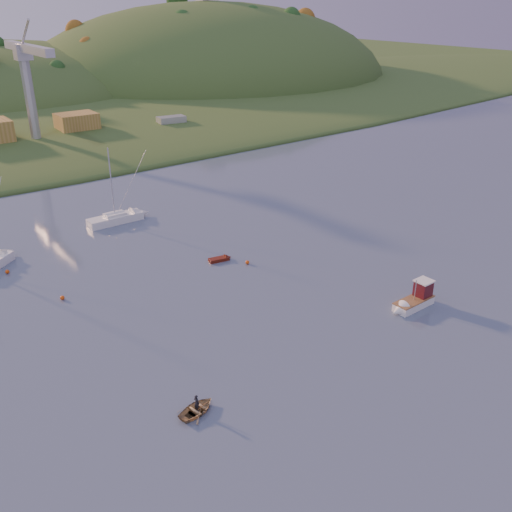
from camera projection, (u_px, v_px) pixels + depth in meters
hill_right at (210, 81)px, 233.33m from camera, size 150.00×130.00×60.00m
wharf at (48, 141)px, 130.79m from camera, size 42.00×16.00×2.40m
shed_east at (77, 122)px, 135.25m from camera, size 9.00×7.00×4.00m
dock_crane at (28, 71)px, 119.88m from camera, size 3.20×28.00×20.30m
fishing_boat at (412, 302)px, 63.03m from camera, size 6.11×2.05×3.87m
sailboat_far at (115, 218)px, 87.00m from camera, size 8.40×2.57×11.64m
canoe at (197, 409)px, 47.39m from camera, size 3.92×3.19×0.72m
paddler at (197, 405)px, 47.22m from camera, size 0.48×0.63×1.53m
red_tender at (223, 258)px, 74.87m from camera, size 3.25×1.59×1.06m
work_vessel at (172, 127)px, 143.98m from camera, size 16.58×7.48×4.12m
buoy_1 at (247, 262)px, 73.74m from camera, size 0.50×0.50×0.50m
buoy_2 at (7, 272)px, 71.23m from camera, size 0.50×0.50×0.50m
buoy_3 at (62, 298)px, 65.09m from camera, size 0.50×0.50×0.50m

